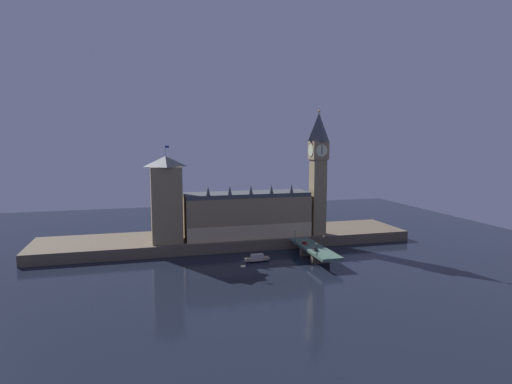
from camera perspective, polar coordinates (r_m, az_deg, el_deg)
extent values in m
plane|color=black|center=(224.00, -1.72, -9.23)|extent=(400.00, 400.00, 0.00)
cube|color=brown|center=(260.12, -3.74, -6.28)|extent=(220.00, 42.00, 6.04)
cube|color=#8E7A56|center=(251.90, -1.21, -3.26)|extent=(72.74, 21.55, 23.59)
cube|color=#D5B989|center=(243.00, -0.58, -5.45)|extent=(72.74, 0.20, 8.49)
cube|color=#42474C|center=(249.96, -1.21, -0.33)|extent=(72.74, 19.83, 2.40)
cone|color=#42474C|center=(235.82, -6.40, 0.13)|extent=(2.40, 2.40, 5.19)
cone|color=#42474C|center=(237.96, -3.51, 0.22)|extent=(2.40, 2.40, 5.19)
cone|color=#42474C|center=(240.69, -0.69, 0.31)|extent=(2.40, 2.40, 5.19)
cone|color=#42474C|center=(244.00, 2.07, 0.39)|extent=(2.40, 2.40, 5.19)
cone|color=#42474C|center=(247.85, 4.75, 0.48)|extent=(2.40, 2.40, 5.19)
cube|color=#8E7A56|center=(258.36, 8.22, -0.67)|extent=(8.11, 8.11, 45.01)
cube|color=#8E7A56|center=(256.27, 8.33, 5.52)|extent=(9.57, 9.57, 10.73)
cylinder|color=beige|center=(251.78, 8.77, 5.49)|extent=(7.08, 0.25, 7.08)
cylinder|color=beige|center=(260.78, 7.89, 5.55)|extent=(7.08, 0.25, 7.08)
cylinder|color=beige|center=(258.27, 9.33, 5.51)|extent=(0.25, 7.08, 7.08)
cylinder|color=beige|center=(254.35, 7.31, 5.53)|extent=(0.25, 7.08, 7.08)
cube|color=black|center=(251.60, 8.79, 5.61)|extent=(0.36, 0.10, 5.31)
pyramid|color=#42474C|center=(256.35, 8.38, 8.57)|extent=(9.57, 9.57, 16.57)
sphere|color=gold|center=(256.80, 8.41, 10.60)|extent=(1.60, 1.60, 1.60)
cube|color=#8E7A56|center=(242.05, -11.85, -1.61)|extent=(16.54, 16.54, 41.96)
pyramid|color=#42474C|center=(239.79, -11.99, 4.03)|extent=(16.87, 16.87, 5.68)
cylinder|color=#99999E|center=(239.59, -12.02, 5.42)|extent=(0.24, 0.24, 6.00)
cube|color=navy|center=(239.62, -11.77, 5.93)|extent=(2.00, 0.08, 1.20)
cube|color=#476656|center=(229.37, 7.79, -7.47)|extent=(11.15, 46.00, 1.40)
cube|color=brown|center=(223.37, 8.55, -8.70)|extent=(9.48, 3.20, 4.85)
cube|color=brown|center=(236.99, 7.05, -7.77)|extent=(9.48, 3.20, 4.85)
cube|color=red|center=(235.01, 6.51, -6.79)|extent=(1.77, 4.22, 0.72)
cube|color=black|center=(234.88, 6.51, -6.65)|extent=(1.45, 1.90, 0.45)
cylinder|color=black|center=(235.94, 6.20, -6.79)|extent=(0.22, 0.64, 0.64)
cylinder|color=black|center=(236.55, 6.58, -6.76)|extent=(0.22, 0.64, 0.64)
cylinder|color=black|center=(233.58, 6.43, -6.93)|extent=(0.22, 0.64, 0.64)
cylinder|color=black|center=(234.19, 6.82, -6.90)|extent=(0.22, 0.64, 0.64)
cube|color=black|center=(222.59, 7.84, -7.55)|extent=(1.88, 4.36, 0.93)
cube|color=black|center=(222.43, 7.84, -7.38)|extent=(1.54, 1.96, 0.45)
cylinder|color=black|center=(223.54, 7.49, -7.57)|extent=(0.22, 0.64, 0.64)
cylinder|color=black|center=(224.22, 7.91, -7.53)|extent=(0.22, 0.64, 0.64)
cylinder|color=black|center=(221.13, 7.76, -7.74)|extent=(0.22, 0.64, 0.64)
cylinder|color=black|center=(221.82, 8.19, -7.70)|extent=(0.22, 0.64, 0.64)
cylinder|color=black|center=(213.76, 8.17, -8.22)|extent=(0.28, 0.28, 0.84)
cylinder|color=brown|center=(213.56, 8.18, -8.03)|extent=(0.38, 0.38, 0.70)
sphere|color=tan|center=(213.44, 8.18, -7.91)|extent=(0.23, 0.23, 0.23)
cylinder|color=#2D3333|center=(214.01, 8.03, -8.25)|extent=(0.56, 0.56, 0.50)
cylinder|color=#2D3333|center=(213.35, 8.04, -7.57)|extent=(0.18, 0.18, 4.72)
sphere|color=#F9E5A3|center=(212.65, 8.05, -6.81)|extent=(0.60, 0.60, 0.60)
sphere|color=#F9E5A3|center=(212.56, 7.94, -6.92)|extent=(0.44, 0.44, 0.44)
sphere|color=#F9E5A3|center=(212.91, 8.16, -6.90)|extent=(0.44, 0.44, 0.44)
cylinder|color=#2D3333|center=(231.21, 9.01, -7.13)|extent=(0.56, 0.56, 0.50)
cylinder|color=#2D3333|center=(230.62, 9.03, -6.52)|extent=(0.18, 0.18, 4.59)
sphere|color=#F9E5A3|center=(229.99, 9.04, -5.83)|extent=(0.60, 0.60, 0.60)
sphere|color=#F9E5A3|center=(229.88, 8.94, -5.92)|extent=(0.44, 0.44, 0.44)
sphere|color=#F9E5A3|center=(230.24, 9.14, -5.91)|extent=(0.44, 0.44, 0.44)
cylinder|color=#2D3333|center=(240.49, 5.25, -6.53)|extent=(0.56, 0.56, 0.50)
cylinder|color=#2D3333|center=(239.80, 5.25, -5.81)|extent=(0.18, 0.18, 5.67)
sphere|color=#F9E5A3|center=(239.08, 5.26, -5.02)|extent=(0.60, 0.60, 0.60)
sphere|color=#F9E5A3|center=(239.00, 5.16, -5.11)|extent=(0.44, 0.44, 0.44)
sphere|color=#F9E5A3|center=(239.31, 5.36, -5.10)|extent=(0.44, 0.44, 0.44)
ellipsoid|color=#B2A893|center=(223.65, 0.15, -9.00)|extent=(14.57, 5.71, 1.90)
cube|color=tan|center=(223.42, 0.15, -8.78)|extent=(12.79, 4.65, 0.24)
cube|color=#B7B2A8|center=(223.13, 0.15, -8.52)|extent=(6.62, 3.35, 1.90)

